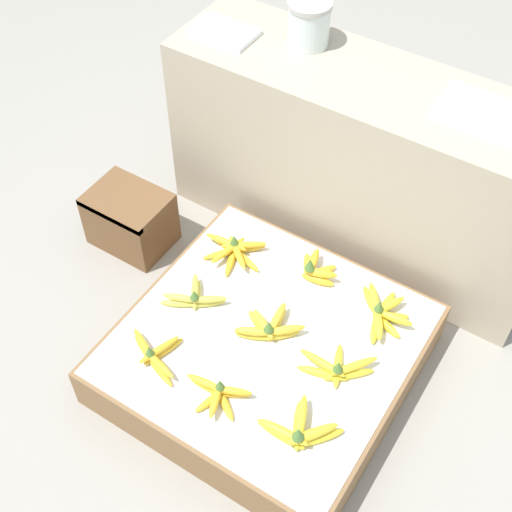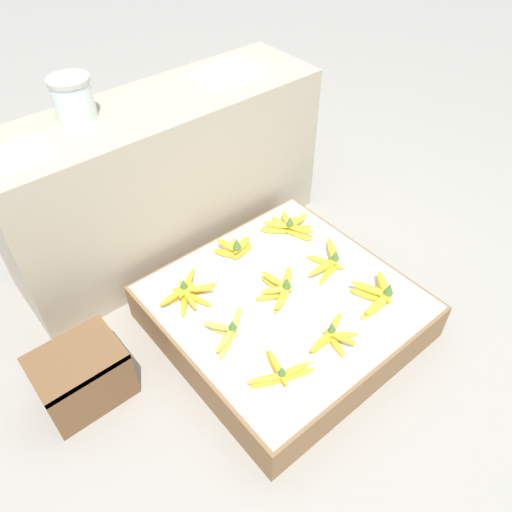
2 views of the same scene
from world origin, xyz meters
The scene contains 16 objects.
ground_plane centered at (0.00, 0.00, 0.00)m, with size 10.00×10.00×0.00m, color gray.
display_platform centered at (0.00, 0.00, 0.09)m, with size 0.91×0.90×0.18m.
back_vendor_table centered at (-0.06, 0.73, 0.36)m, with size 1.43×0.42×0.73m.
wooden_crate centered at (-0.76, 0.22, 0.12)m, with size 0.30×0.23×0.24m.
banana_bunch_front_left centered at (-0.26, -0.26, 0.20)m, with size 0.23×0.18×0.08m.
banana_bunch_front_midleft centered at (-0.01, -0.26, 0.20)m, with size 0.21×0.16×0.09m.
banana_bunch_front_midright centered at (0.26, -0.24, 0.21)m, with size 0.24×0.18×0.11m.
banana_bunch_middle_left centered at (-0.28, -0.01, 0.21)m, with size 0.21×0.17×0.09m.
banana_bunch_middle_midleft centered at (-0.01, 0.02, 0.21)m, with size 0.22×0.20×0.10m.
banana_bunch_middle_midright centered at (0.25, 0.01, 0.21)m, with size 0.24×0.17×0.10m.
banana_bunch_back_left centered at (-0.29, 0.24, 0.20)m, with size 0.25×0.21×0.09m.
banana_bunch_back_midleft centered at (0.00, 0.31, 0.21)m, with size 0.17×0.13×0.11m.
banana_bunch_back_midright centered at (0.28, 0.28, 0.21)m, with size 0.22×0.23×0.10m.
glass_jar centered at (-0.34, 0.80, 0.81)m, with size 0.15×0.15×0.16m.
foam_tray_white centered at (0.32, 0.75, 0.74)m, with size 0.29×0.19×0.02m.
foam_tray_dark centered at (-0.62, 0.69, 0.74)m, with size 0.23×0.15×0.02m.
Camera 1 is at (0.68, -1.12, 2.12)m, focal length 50.00 mm.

